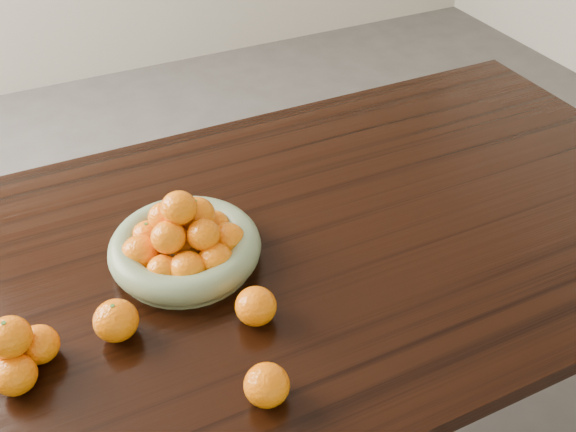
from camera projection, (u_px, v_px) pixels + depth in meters
name	position (u px, v px, depth m)	size (l,w,h in m)	color
dining_table	(270.00, 276.00, 1.38)	(2.00, 1.00, 0.75)	black
fruit_bowl	(185.00, 243.00, 1.26)	(0.30, 0.30, 0.16)	gray
orange_pyramid	(15.00, 352.00, 1.05)	(0.13, 0.13, 0.11)	orange
loose_orange_0	(116.00, 321.00, 1.11)	(0.08, 0.08, 0.07)	orange
loose_orange_1	(267.00, 385.00, 1.01)	(0.07, 0.07, 0.07)	orange
loose_orange_2	(256.00, 306.00, 1.14)	(0.08, 0.08, 0.07)	orange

